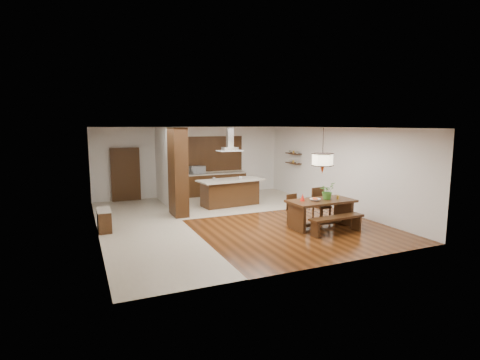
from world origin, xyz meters
name	(u,v)px	position (x,y,z in m)	size (l,w,h in m)	color
room_shell	(231,155)	(0.00, 0.00, 2.06)	(9.00, 9.04, 2.92)	#391C0A
tile_hallway	(144,229)	(-2.75, 0.00, 0.01)	(2.50, 9.00, 0.01)	beige
tile_kitchen	(237,201)	(1.25, 2.50, 0.01)	(5.50, 4.00, 0.01)	beige
soffit_band	(231,128)	(0.00, 0.00, 2.88)	(8.00, 9.00, 0.02)	#431F10
partition_pier	(178,172)	(-1.40, 1.20, 1.45)	(0.45, 1.00, 2.90)	black
partition_stub	(164,166)	(-1.40, 3.30, 1.45)	(0.18, 2.40, 2.90)	silver
hallway_console	(104,220)	(-3.81, 0.20, 0.32)	(0.37, 0.88, 0.63)	black
hallway_doorway	(125,174)	(-2.70, 4.40, 1.05)	(1.10, 0.20, 2.10)	black
rear_counter	(216,184)	(1.00, 4.20, 0.48)	(2.60, 0.62, 0.95)	black
kitchen_window	(213,154)	(1.00, 4.46, 1.75)	(2.60, 0.08, 1.50)	#A37130
shelf_lower	(293,163)	(3.87, 2.60, 1.40)	(0.26, 0.90, 0.04)	black
shelf_upper	(293,154)	(3.87, 2.60, 1.80)	(0.26, 0.90, 0.04)	black
dining_table	(321,207)	(2.06, -1.91, 0.60)	(1.99, 1.05, 0.81)	black
dining_bench	(337,225)	(2.09, -2.61, 0.24)	(1.70, 0.37, 0.48)	black
dining_chair_left	(295,210)	(1.55, -1.33, 0.45)	(0.40, 0.40, 0.90)	black
dining_chair_right	(322,205)	(2.53, -1.29, 0.51)	(0.46, 0.46, 1.03)	black
pendant_lantern	(323,151)	(2.06, -1.91, 2.25)	(0.64, 0.64, 1.31)	#FAEBBF
foliage_plant	(327,191)	(2.28, -1.88, 1.06)	(0.45, 0.39, 0.50)	#407E2A
fruit_bowl	(315,200)	(1.81, -1.95, 0.85)	(0.29, 0.29, 0.07)	beige
napkin_cone	(303,197)	(1.48, -1.80, 0.92)	(0.14, 0.14, 0.21)	red
gold_ornament	(338,197)	(2.60, -1.97, 0.87)	(0.08, 0.08, 0.11)	gold
kitchen_island	(230,192)	(0.73, 1.91, 0.51)	(2.49, 1.28, 0.99)	black
range_hood	(230,139)	(0.73, 1.92, 2.46)	(0.90, 0.55, 0.87)	silver
island_cup	(241,178)	(1.12, 1.82, 1.04)	(0.12, 0.12, 0.10)	silver
microwave	(197,170)	(0.18, 4.20, 1.11)	(0.59, 0.40, 0.33)	silver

